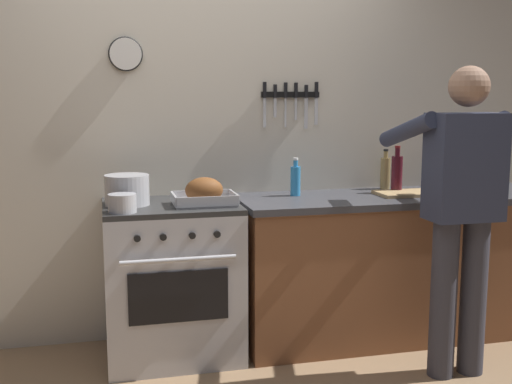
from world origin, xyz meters
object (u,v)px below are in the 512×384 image
object	(u,v)px
stock_pot	(127,190)
bottle_soy_sauce	(427,177)
cutting_board	(406,193)
saucepan	(122,203)
person_cook	(461,202)
bottle_wine_red	(397,173)
roasting_pan	(204,193)
bottle_dish_soap	(295,180)
stove	(172,280)
bottle_vinegar	(385,172)

from	to	relation	value
stock_pot	bottle_soy_sauce	bearing A→B (deg)	5.11
cutting_board	saucepan	bearing A→B (deg)	-173.87
person_cook	bottle_wine_red	size ratio (longest dim) A/B	5.60
person_cook	roasting_pan	world-z (taller)	person_cook
bottle_dish_soap	bottle_soy_sauce	bearing A→B (deg)	4.79
stove	person_cook	world-z (taller)	person_cook
bottle_dish_soap	roasting_pan	bearing A→B (deg)	-161.53
saucepan	cutting_board	xyz separation A→B (m)	(1.73, 0.19, -0.04)
cutting_board	stock_pot	bearing A→B (deg)	178.54
cutting_board	bottle_dish_soap	xyz separation A→B (m)	(-0.67, 0.14, 0.09)
person_cook	bottle_soy_sauce	xyz separation A→B (m)	(0.24, 0.80, 0.03)
roasting_pan	bottle_dish_soap	distance (m)	0.63
bottle_soy_sauce	bottle_dish_soap	bearing A→B (deg)	-175.21
bottle_soy_sauce	saucepan	bearing A→B (deg)	-168.51
roasting_pan	saucepan	distance (m)	0.47
roasting_pan	bottle_wine_red	bearing A→B (deg)	7.43
saucepan	bottle_soy_sauce	xyz separation A→B (m)	(1.98, 0.40, 0.03)
cutting_board	bottle_vinegar	distance (m)	0.29
stove	stock_pot	size ratio (longest dim) A/B	3.63
person_cook	saucepan	xyz separation A→B (m)	(-1.74, 0.39, -0.00)
stock_pot	cutting_board	bearing A→B (deg)	-1.46
stove	stock_pot	xyz separation A→B (m)	(-0.24, 0.01, 0.54)
stock_pot	bottle_wine_red	bearing A→B (deg)	2.06
bottle_vinegar	bottle_wine_red	distance (m)	0.17
saucepan	bottle_wine_red	xyz separation A→B (m)	(1.71, 0.29, 0.07)
person_cook	stove	bearing A→B (deg)	80.51
bottle_soy_sauce	bottle_dish_soap	world-z (taller)	bottle_dish_soap
stock_pot	bottle_dish_soap	distance (m)	1.02
roasting_pan	stock_pot	distance (m)	0.43
stove	cutting_board	size ratio (longest dim) A/B	2.50
person_cook	saucepan	bearing A→B (deg)	90.29
bottle_wine_red	cutting_board	bearing A→B (deg)	-80.76
bottle_wine_red	bottle_dish_soap	distance (m)	0.66
saucepan	cutting_board	bearing A→B (deg)	6.13
bottle_vinegar	bottle_soy_sauce	world-z (taller)	bottle_vinegar
stove	bottle_dish_soap	world-z (taller)	bottle_dish_soap
stock_pot	cutting_board	size ratio (longest dim) A/B	0.69
cutting_board	bottle_vinegar	world-z (taller)	bottle_vinegar
saucepan	bottle_vinegar	world-z (taller)	bottle_vinegar
roasting_pan	cutting_board	bearing A→B (deg)	2.71
bottle_wine_red	bottle_dish_soap	bearing A→B (deg)	176.88
stove	bottle_soy_sauce	distance (m)	1.80
stove	stock_pot	bearing A→B (deg)	176.64
roasting_pan	bottle_dish_soap	size ratio (longest dim) A/B	1.52
saucepan	bottle_wine_red	world-z (taller)	bottle_wine_red
stove	stock_pot	world-z (taller)	stock_pot
person_cook	saucepan	world-z (taller)	person_cook
bottle_soy_sauce	bottle_wine_red	distance (m)	0.30
stove	saucepan	bearing A→B (deg)	-142.10
stove	roasting_pan	bearing A→B (deg)	-26.56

